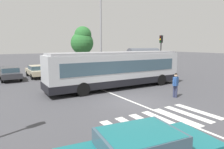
{
  "coord_description": "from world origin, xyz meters",
  "views": [
    {
      "loc": [
        -7.57,
        -9.86,
        3.64
      ],
      "look_at": [
        0.57,
        3.5,
        1.3
      ],
      "focal_mm": 31.75,
      "sensor_mm": 36.0,
      "label": 1
    }
  ],
  "objects_px": {
    "parked_car_champagne": "(37,71)",
    "background_tree_right": "(82,41)",
    "city_transit_bus": "(117,69)",
    "traffic_light_far_corner": "(161,48)",
    "parked_car_silver": "(59,69)",
    "pedestrian_crossing_street": "(176,84)",
    "bus_stop_shelter": "(143,54)",
    "twin_arm_street_lamp": "(101,25)",
    "parked_car_red": "(100,67)",
    "parked_car_charcoal": "(10,73)",
    "parked_car_white": "(81,68)"
  },
  "relations": [
    {
      "from": "parked_car_champagne",
      "to": "background_tree_right",
      "type": "bearing_deg",
      "value": 40.25
    },
    {
      "from": "city_transit_bus",
      "to": "parked_car_champagne",
      "type": "height_order",
      "value": "city_transit_bus"
    },
    {
      "from": "traffic_light_far_corner",
      "to": "background_tree_right",
      "type": "xyz_separation_m",
      "value": [
        -4.76,
        13.12,
        1.13
      ]
    },
    {
      "from": "parked_car_silver",
      "to": "background_tree_right",
      "type": "height_order",
      "value": "background_tree_right"
    },
    {
      "from": "pedestrian_crossing_street",
      "to": "bus_stop_shelter",
      "type": "relative_size",
      "value": 0.37
    },
    {
      "from": "city_transit_bus",
      "to": "bus_stop_shelter",
      "type": "distance_m",
      "value": 10.09
    },
    {
      "from": "city_transit_bus",
      "to": "pedestrian_crossing_street",
      "type": "bearing_deg",
      "value": -69.98
    },
    {
      "from": "pedestrian_crossing_street",
      "to": "bus_stop_shelter",
      "type": "distance_m",
      "value": 12.63
    },
    {
      "from": "parked_car_champagne",
      "to": "twin_arm_street_lamp",
      "type": "xyz_separation_m",
      "value": [
        6.41,
        -3.45,
        5.09
      ]
    },
    {
      "from": "parked_car_red",
      "to": "twin_arm_street_lamp",
      "type": "height_order",
      "value": "twin_arm_street_lamp"
    },
    {
      "from": "pedestrian_crossing_street",
      "to": "parked_car_champagne",
      "type": "bearing_deg",
      "value": 114.34
    },
    {
      "from": "parked_car_red",
      "to": "parked_car_champagne",
      "type": "bearing_deg",
      "value": 179.96
    },
    {
      "from": "traffic_light_far_corner",
      "to": "bus_stop_shelter",
      "type": "xyz_separation_m",
      "value": [
        -0.77,
        2.32,
        -0.8
      ]
    },
    {
      "from": "parked_car_silver",
      "to": "parked_car_red",
      "type": "xyz_separation_m",
      "value": [
        5.53,
        0.07,
        0.0
      ]
    },
    {
      "from": "city_transit_bus",
      "to": "bus_stop_shelter",
      "type": "relative_size",
      "value": 2.64
    },
    {
      "from": "city_transit_bus",
      "to": "bus_stop_shelter",
      "type": "xyz_separation_m",
      "value": [
        8.04,
        6.04,
        0.83
      ]
    },
    {
      "from": "parked_car_charcoal",
      "to": "parked_car_red",
      "type": "xyz_separation_m",
      "value": [
        10.86,
        0.49,
        0.0
      ]
    },
    {
      "from": "parked_car_red",
      "to": "twin_arm_street_lamp",
      "type": "bearing_deg",
      "value": -115.75
    },
    {
      "from": "parked_car_red",
      "to": "pedestrian_crossing_street",
      "type": "bearing_deg",
      "value": -96.48
    },
    {
      "from": "pedestrian_crossing_street",
      "to": "parked_car_white",
      "type": "distance_m",
      "value": 14.37
    },
    {
      "from": "parked_car_charcoal",
      "to": "parked_car_silver",
      "type": "relative_size",
      "value": 0.99
    },
    {
      "from": "background_tree_right",
      "to": "parked_car_charcoal",
      "type": "bearing_deg",
      "value": -145.61
    },
    {
      "from": "parked_car_charcoal",
      "to": "twin_arm_street_lamp",
      "type": "height_order",
      "value": "twin_arm_street_lamp"
    },
    {
      "from": "parked_car_red",
      "to": "parked_car_silver",
      "type": "bearing_deg",
      "value": -179.23
    },
    {
      "from": "parked_car_red",
      "to": "parked_car_charcoal",
      "type": "bearing_deg",
      "value": -177.43
    },
    {
      "from": "parked_car_white",
      "to": "bus_stop_shelter",
      "type": "xyz_separation_m",
      "value": [
        7.4,
        -3.46,
        1.65
      ]
    },
    {
      "from": "city_transit_bus",
      "to": "parked_car_silver",
      "type": "height_order",
      "value": "city_transit_bus"
    },
    {
      "from": "traffic_light_far_corner",
      "to": "bus_stop_shelter",
      "type": "relative_size",
      "value": 1.04
    },
    {
      "from": "bus_stop_shelter",
      "to": "pedestrian_crossing_street",
      "type": "bearing_deg",
      "value": -120.07
    },
    {
      "from": "city_transit_bus",
      "to": "parked_car_charcoal",
      "type": "height_order",
      "value": "city_transit_bus"
    },
    {
      "from": "parked_car_silver",
      "to": "parked_car_red",
      "type": "bearing_deg",
      "value": 0.77
    },
    {
      "from": "parked_car_red",
      "to": "background_tree_right",
      "type": "relative_size",
      "value": 0.68
    },
    {
      "from": "parked_car_champagne",
      "to": "parked_car_red",
      "type": "distance_m",
      "value": 8.07
    },
    {
      "from": "parked_car_white",
      "to": "bus_stop_shelter",
      "type": "height_order",
      "value": "bus_stop_shelter"
    },
    {
      "from": "parked_car_charcoal",
      "to": "parked_car_champagne",
      "type": "height_order",
      "value": "same"
    },
    {
      "from": "parked_car_silver",
      "to": "twin_arm_street_lamp",
      "type": "distance_m",
      "value": 7.23
    },
    {
      "from": "parked_car_charcoal",
      "to": "traffic_light_far_corner",
      "type": "xyz_separation_m",
      "value": [
        16.3,
        -5.23,
        2.45
      ]
    },
    {
      "from": "city_transit_bus",
      "to": "parked_car_red",
      "type": "distance_m",
      "value": 10.05
    },
    {
      "from": "city_transit_bus",
      "to": "twin_arm_street_lamp",
      "type": "xyz_separation_m",
      "value": [
        1.72,
        5.99,
        4.27
      ]
    },
    {
      "from": "city_transit_bus",
      "to": "pedestrian_crossing_street",
      "type": "xyz_separation_m",
      "value": [
        1.76,
        -4.82,
        -0.62
      ]
    },
    {
      "from": "parked_car_champagne",
      "to": "city_transit_bus",
      "type": "bearing_deg",
      "value": -63.56
    },
    {
      "from": "background_tree_right",
      "to": "pedestrian_crossing_street",
      "type": "bearing_deg",
      "value": -96.04
    },
    {
      "from": "city_transit_bus",
      "to": "parked_car_silver",
      "type": "distance_m",
      "value": 9.64
    },
    {
      "from": "parked_car_champagne",
      "to": "twin_arm_street_lamp",
      "type": "height_order",
      "value": "twin_arm_street_lamp"
    },
    {
      "from": "parked_car_charcoal",
      "to": "background_tree_right",
      "type": "bearing_deg",
      "value": 34.39
    },
    {
      "from": "pedestrian_crossing_street",
      "to": "parked_car_red",
      "type": "height_order",
      "value": "pedestrian_crossing_street"
    },
    {
      "from": "bus_stop_shelter",
      "to": "twin_arm_street_lamp",
      "type": "relative_size",
      "value": 0.48
    },
    {
      "from": "traffic_light_far_corner",
      "to": "background_tree_right",
      "type": "height_order",
      "value": "background_tree_right"
    },
    {
      "from": "parked_car_white",
      "to": "twin_arm_street_lamp",
      "type": "relative_size",
      "value": 0.48
    },
    {
      "from": "city_transit_bus",
      "to": "twin_arm_street_lamp",
      "type": "relative_size",
      "value": 1.26
    }
  ]
}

